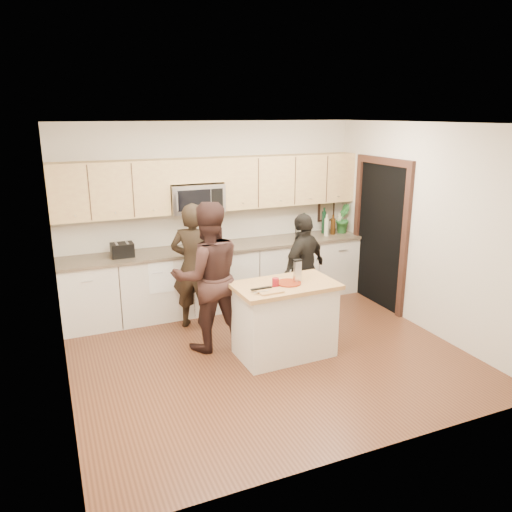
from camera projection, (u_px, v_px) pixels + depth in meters
name	position (u px, v px, depth m)	size (l,w,h in m)	color
floor	(267.00, 354.00, 6.04)	(4.50, 4.50, 0.00)	brown
room_shell	(268.00, 213.00, 5.56)	(4.52, 4.02, 2.71)	beige
back_cabinetry	(221.00, 276.00, 7.40)	(4.50, 0.66, 0.94)	beige
upper_cabinetry	(218.00, 183.00, 7.16)	(4.50, 0.33, 0.75)	#D7B66E
microwave	(196.00, 198.00, 7.05)	(0.76, 0.41, 0.40)	silver
doorway	(380.00, 229.00, 7.35)	(0.06, 1.25, 2.20)	black
framed_picture	(326.00, 210.00, 8.17)	(0.30, 0.03, 0.38)	black
dish_towel	(159.00, 266.00, 6.78)	(0.34, 0.60, 0.48)	white
island	(285.00, 319.00, 5.90)	(1.22, 0.73, 0.90)	beige
red_plate	(289.00, 283.00, 5.78)	(0.29, 0.29, 0.02)	maroon
box_grater	(297.00, 270.00, 5.80)	(0.10, 0.06, 0.26)	silver
drink_glass	(275.00, 282.00, 5.67)	(0.08, 0.08, 0.10)	maroon
cutting_board	(270.00, 292.00, 5.49)	(0.27, 0.16, 0.02)	#AF8048
tongs	(261.00, 288.00, 5.54)	(0.25, 0.03, 0.02)	black
knife	(261.00, 292.00, 5.46)	(0.18, 0.02, 0.01)	silver
toaster	(122.00, 250.00, 6.70)	(0.30, 0.23, 0.19)	black
bottle_cluster	(325.00, 223.00, 7.92)	(0.76, 0.24, 0.42)	black
orchid	(342.00, 218.00, 8.03)	(0.26, 0.21, 0.46)	#28652A
woman_left	(194.00, 267.00, 6.59)	(0.62, 0.41, 1.70)	black
woman_center	(208.00, 277.00, 5.98)	(0.89, 0.69, 1.83)	black
woman_right	(303.00, 269.00, 6.75)	(0.90, 0.38, 1.54)	black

